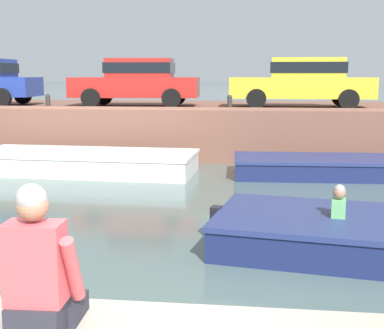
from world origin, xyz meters
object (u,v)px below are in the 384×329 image
object	(u,v)px
boat_moored_central_navy	(345,167)
mooring_bollard_mid	(230,102)
car_left_inner_red	(137,80)
boat_moored_west_white	(75,162)
car_centre_yellow	(303,80)
person_seated_left	(39,274)
mooring_bollard_west	(48,101)

from	to	relation	value
boat_moored_central_navy	mooring_bollard_mid	xyz separation A→B (m)	(-3.08, 1.85, 1.57)
boat_moored_central_navy	car_left_inner_red	size ratio (longest dim) A/B	1.49
car_left_inner_red	mooring_bollard_mid	xyz separation A→B (m)	(3.10, -1.52, -0.61)
boat_moored_west_white	boat_moored_central_navy	bearing A→B (deg)	1.69
boat_moored_central_navy	car_centre_yellow	world-z (taller)	car_centre_yellow
car_left_inner_red	car_centre_yellow	xyz separation A→B (m)	(5.32, -0.00, 0.00)
mooring_bollard_mid	person_seated_left	xyz separation A→B (m)	(-0.57, -12.69, -0.46)
mooring_bollard_mid	person_seated_left	world-z (taller)	mooring_bollard_mid
boat_moored_west_white	car_centre_yellow	distance (m)	7.52
mooring_bollard_west	person_seated_left	world-z (taller)	mooring_bollard_west
car_centre_yellow	mooring_bollard_mid	xyz separation A→B (m)	(-2.22, -1.52, -0.61)
car_left_inner_red	person_seated_left	size ratio (longest dim) A/B	4.33
boat_moored_west_white	mooring_bollard_mid	xyz separation A→B (m)	(4.03, 2.06, 1.53)
car_centre_yellow	car_left_inner_red	bearing A→B (deg)	179.96
car_centre_yellow	mooring_bollard_mid	world-z (taller)	car_centre_yellow
boat_moored_west_white	person_seated_left	bearing A→B (deg)	-71.94
car_centre_yellow	person_seated_left	size ratio (longest dim) A/B	4.59
boat_moored_west_white	car_centre_yellow	world-z (taller)	car_centre_yellow
boat_moored_west_white	car_left_inner_red	size ratio (longest dim) A/B	1.69
car_left_inner_red	car_centre_yellow	distance (m)	5.32
boat_moored_central_navy	car_centre_yellow	size ratio (longest dim) A/B	1.40
boat_moored_west_white	person_seated_left	world-z (taller)	person_seated_left
car_left_inner_red	person_seated_left	world-z (taller)	car_left_inner_red
car_left_inner_red	mooring_bollard_west	bearing A→B (deg)	-148.14
boat_moored_central_navy	mooring_bollard_west	distance (m)	8.96
mooring_bollard_mid	car_centre_yellow	bearing A→B (deg)	34.37
boat_moored_west_white	mooring_bollard_mid	size ratio (longest dim) A/B	15.84
boat_moored_central_navy	car_left_inner_red	xyz separation A→B (m)	(-6.17, 3.37, 2.17)
boat_moored_central_navy	mooring_bollard_west	bearing A→B (deg)	167.91
boat_moored_central_navy	person_seated_left	world-z (taller)	person_seated_left
car_centre_yellow	person_seated_left	world-z (taller)	car_centre_yellow
mooring_bollard_west	car_left_inner_red	bearing A→B (deg)	31.86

